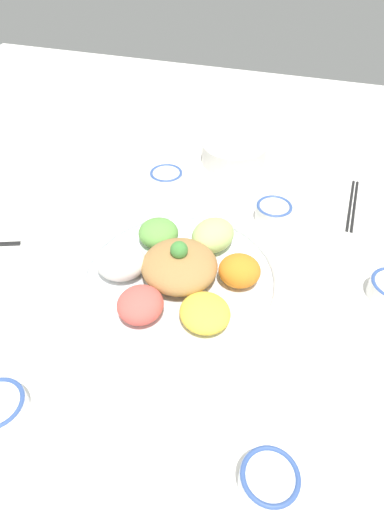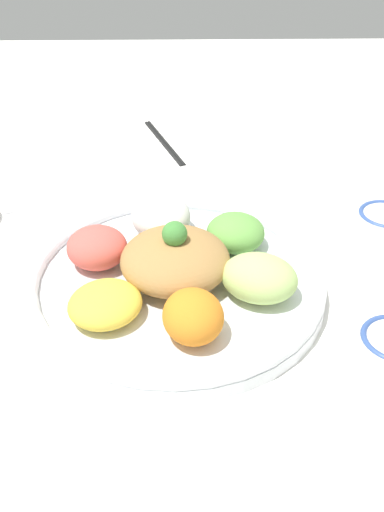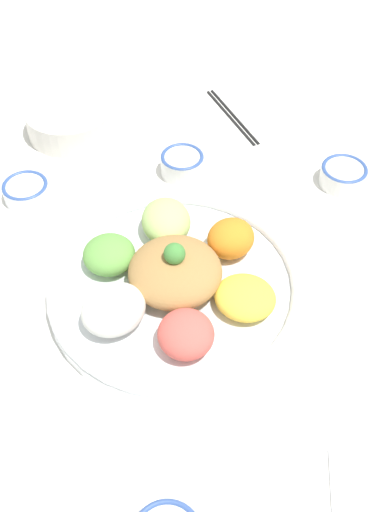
% 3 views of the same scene
% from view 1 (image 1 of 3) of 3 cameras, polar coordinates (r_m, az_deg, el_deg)
% --- Properties ---
extents(ground_plane, '(2.40, 2.40, 0.00)m').
position_cam_1_polar(ground_plane, '(0.86, -3.83, -4.76)').
color(ground_plane, white).
extents(salad_platter, '(0.41, 0.41, 0.11)m').
position_cam_1_polar(salad_platter, '(0.85, -1.74, -2.35)').
color(salad_platter, white).
rests_on(salad_platter, ground_plane).
extents(sauce_bowl_red, '(0.08, 0.08, 0.04)m').
position_cam_1_polar(sauce_bowl_red, '(1.02, 10.81, 5.80)').
color(sauce_bowl_red, white).
rests_on(sauce_bowl_red, ground_plane).
extents(sauce_bowl_dark, '(0.08, 0.08, 0.04)m').
position_cam_1_polar(sauce_bowl_dark, '(0.66, 10.21, -27.34)').
color(sauce_bowl_dark, white).
rests_on(sauce_bowl_dark, ground_plane).
extents(rice_bowl_plain, '(0.09, 0.09, 0.04)m').
position_cam_1_polar(rice_bowl_plain, '(1.13, -3.44, 10.47)').
color(rice_bowl_plain, white).
rests_on(rice_bowl_plain, ground_plane).
extents(side_serving_bowl, '(0.18, 0.18, 0.06)m').
position_cam_1_polar(side_serving_bowl, '(1.22, 5.63, 13.70)').
color(side_serving_bowl, silver).
rests_on(side_serving_bowl, ground_plane).
extents(chopsticks_pair_far, '(0.22, 0.03, 0.01)m').
position_cam_1_polar(chopsticks_pair_far, '(1.13, 20.64, 6.47)').
color(chopsticks_pair_far, black).
rests_on(chopsticks_pair_far, ground_plane).
extents(serving_spoon_extra, '(0.12, 0.09, 0.01)m').
position_cam_1_polar(serving_spoon_extra, '(0.68, -6.74, -25.86)').
color(serving_spoon_extra, silver).
rests_on(serving_spoon_extra, ground_plane).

